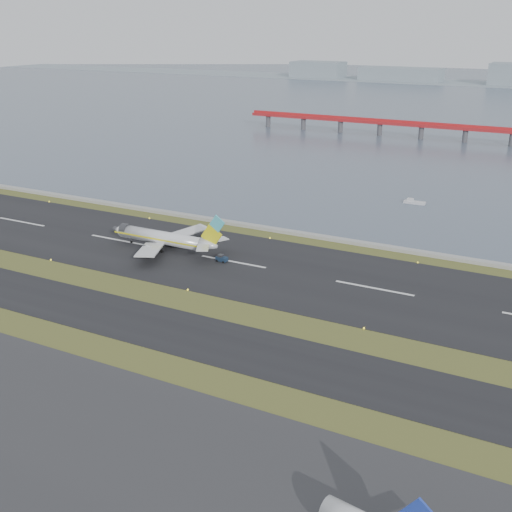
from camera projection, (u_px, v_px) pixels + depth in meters
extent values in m
plane|color=#354819|center=(170.00, 302.00, 150.56)|extent=(1000.00, 1000.00, 0.00)
cube|color=black|center=(139.00, 321.00, 140.56)|extent=(1000.00, 18.00, 0.10)
cube|color=black|center=(233.00, 262.00, 175.48)|extent=(1000.00, 45.00, 0.10)
cube|color=gray|center=(281.00, 231.00, 200.26)|extent=(1000.00, 2.50, 1.00)
cube|color=#414E5E|center=(489.00, 101.00, 532.94)|extent=(1400.00, 800.00, 1.30)
cube|color=red|center=(466.00, 129.00, 347.06)|extent=(260.00, 5.00, 1.60)
cube|color=red|center=(466.00, 126.00, 346.54)|extent=(260.00, 0.40, 1.40)
cylinder|color=#4C4C51|center=(303.00, 125.00, 390.56)|extent=(2.80, 2.80, 7.00)
cylinder|color=#4C4C51|center=(465.00, 137.00, 348.60)|extent=(2.80, 2.80, 7.00)
cube|color=gray|center=(318.00, 69.00, 759.02)|extent=(60.00, 35.00, 18.00)
cube|color=gray|center=(401.00, 74.00, 716.00)|extent=(90.00, 35.00, 14.00)
cylinder|color=silver|center=(161.00, 238.00, 184.35)|extent=(28.00, 3.80, 3.80)
cone|color=silver|center=(118.00, 230.00, 191.17)|extent=(3.20, 3.80, 3.80)
cone|color=silver|center=(209.00, 245.00, 177.16)|extent=(5.00, 3.80, 3.80)
cube|color=yellow|center=(157.00, 239.00, 182.75)|extent=(31.00, 0.06, 0.45)
cube|color=yellow|center=(165.00, 236.00, 185.94)|extent=(31.00, 0.06, 0.45)
cube|color=silver|center=(150.00, 250.00, 176.56)|extent=(11.31, 15.89, 1.66)
cube|color=silver|center=(184.00, 233.00, 190.69)|extent=(11.31, 15.89, 1.66)
cylinder|color=#323236|center=(151.00, 250.00, 179.79)|extent=(4.20, 2.10, 2.10)
cylinder|color=#323236|center=(175.00, 238.00, 189.77)|extent=(4.20, 2.10, 2.10)
cube|color=yellow|center=(212.00, 236.00, 175.82)|extent=(6.80, 0.35, 6.85)
cube|color=#48BBCD|center=(217.00, 224.00, 173.72)|extent=(4.85, 0.37, 4.90)
cube|color=silver|center=(203.00, 248.00, 173.70)|extent=(5.64, 6.80, 0.22)
cube|color=silver|center=(217.00, 240.00, 180.02)|extent=(5.64, 6.80, 0.22)
cylinder|color=black|center=(131.00, 242.00, 190.20)|extent=(0.80, 0.28, 0.80)
cylinder|color=black|center=(160.00, 251.00, 182.38)|extent=(1.00, 0.38, 1.00)
cylinder|color=black|center=(172.00, 245.00, 187.03)|extent=(1.00, 0.38, 1.00)
cube|color=#15263C|center=(222.00, 259.00, 175.33)|extent=(3.31, 2.07, 1.18)
cube|color=#323236|center=(221.00, 256.00, 175.27)|extent=(1.51, 1.60, 0.69)
cylinder|color=black|center=(217.00, 261.00, 175.46)|extent=(0.71, 0.36, 0.69)
cylinder|color=black|center=(220.00, 259.00, 176.69)|extent=(0.71, 0.36, 0.69)
cylinder|color=black|center=(223.00, 262.00, 174.34)|extent=(0.71, 0.36, 0.69)
cylinder|color=black|center=(227.00, 261.00, 175.58)|extent=(0.71, 0.36, 0.69)
cube|color=silver|center=(415.00, 203.00, 231.55)|extent=(7.66, 2.53, 0.98)
cube|color=silver|center=(410.00, 200.00, 231.94)|extent=(2.21, 1.78, 0.98)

